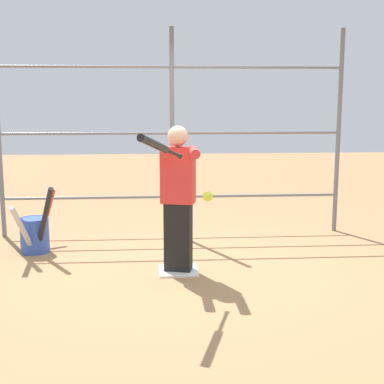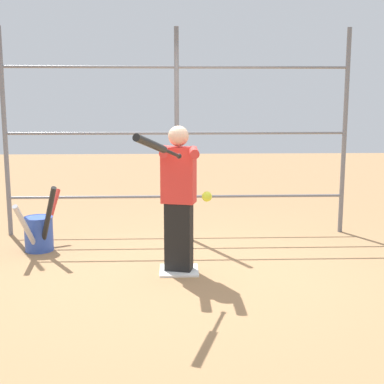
{
  "view_description": "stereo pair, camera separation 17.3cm",
  "coord_description": "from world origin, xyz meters",
  "px_view_note": "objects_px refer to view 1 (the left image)",
  "views": [
    {
      "loc": [
        0.24,
        5.34,
        1.78
      ],
      "look_at": [
        -0.13,
        0.18,
        0.87
      ],
      "focal_mm": 50.0,
      "sensor_mm": 36.0,
      "label": 1
    },
    {
      "loc": [
        0.07,
        5.35,
        1.78
      ],
      "look_at": [
        -0.13,
        0.18,
        0.87
      ],
      "focal_mm": 50.0,
      "sensor_mm": 36.0,
      "label": 2
    }
  ],
  "objects_px": {
    "softball_in_flight": "(208,196)",
    "bat_bucket": "(35,233)",
    "batter": "(178,195)",
    "baseball_bat_swinging": "(157,146)"
  },
  "relations": [
    {
      "from": "baseball_bat_swinging",
      "to": "softball_in_flight",
      "type": "height_order",
      "value": "baseball_bat_swinging"
    },
    {
      "from": "batter",
      "to": "baseball_bat_swinging",
      "type": "bearing_deg",
      "value": 76.37
    },
    {
      "from": "bat_bucket",
      "to": "softball_in_flight",
      "type": "bearing_deg",
      "value": 145.77
    },
    {
      "from": "batter",
      "to": "baseball_bat_swinging",
      "type": "xyz_separation_m",
      "value": [
        0.21,
        0.87,
        0.57
      ]
    },
    {
      "from": "baseball_bat_swinging",
      "to": "bat_bucket",
      "type": "height_order",
      "value": "baseball_bat_swinging"
    },
    {
      "from": "baseball_bat_swinging",
      "to": "bat_bucket",
      "type": "xyz_separation_m",
      "value": [
        1.42,
        -1.71,
        -1.16
      ]
    },
    {
      "from": "batter",
      "to": "bat_bucket",
      "type": "relative_size",
      "value": 1.3
    },
    {
      "from": "batter",
      "to": "baseball_bat_swinging",
      "type": "relative_size",
      "value": 1.82
    },
    {
      "from": "softball_in_flight",
      "to": "bat_bucket",
      "type": "bearing_deg",
      "value": -34.23
    },
    {
      "from": "softball_in_flight",
      "to": "bat_bucket",
      "type": "height_order",
      "value": "softball_in_flight"
    }
  ]
}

